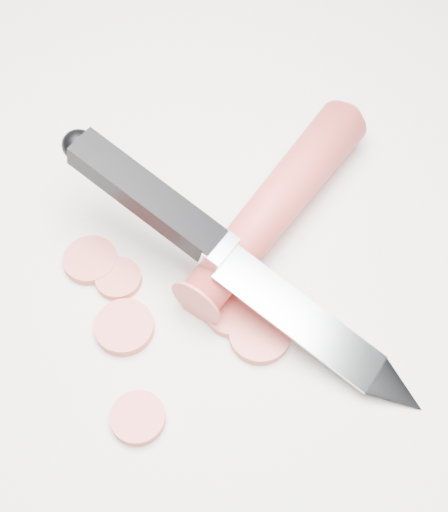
% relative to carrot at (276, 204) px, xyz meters
% --- Properties ---
extents(ground, '(2.40, 2.40, 0.00)m').
position_rel_carrot_xyz_m(ground, '(-0.01, -0.05, -0.02)').
color(ground, silver).
rests_on(ground, ground).
extents(carrot, '(0.08, 0.19, 0.03)m').
position_rel_carrot_xyz_m(carrot, '(0.00, 0.00, 0.00)').
color(carrot, red).
rests_on(carrot, ground).
extents(carrot_slice_0, '(0.04, 0.04, 0.01)m').
position_rel_carrot_xyz_m(carrot_slice_0, '(-0.00, -0.08, -0.02)').
color(carrot_slice_0, '#D25045').
rests_on(carrot_slice_0, ground).
extents(carrot_slice_1, '(0.04, 0.04, 0.01)m').
position_rel_carrot_xyz_m(carrot_slice_1, '(-0.07, -0.11, -0.02)').
color(carrot_slice_1, '#D25045').
rests_on(carrot_slice_1, ground).
extents(carrot_slice_2, '(0.03, 0.03, 0.01)m').
position_rel_carrot_xyz_m(carrot_slice_2, '(-0.03, -0.16, -0.02)').
color(carrot_slice_2, '#D25045').
rests_on(carrot_slice_2, ground).
extents(carrot_slice_3, '(0.03, 0.03, 0.01)m').
position_rel_carrot_xyz_m(carrot_slice_3, '(-0.08, -0.08, -0.02)').
color(carrot_slice_3, '#D25045').
rests_on(carrot_slice_3, ground).
extents(carrot_slice_4, '(0.04, 0.04, 0.01)m').
position_rel_carrot_xyz_m(carrot_slice_4, '(-0.11, -0.07, -0.02)').
color(carrot_slice_4, '#D25045').
rests_on(carrot_slice_4, ground).
extents(carrot_slice_5, '(0.04, 0.04, 0.01)m').
position_rel_carrot_xyz_m(carrot_slice_5, '(0.02, -0.09, -0.02)').
color(carrot_slice_5, '#D25045').
rests_on(carrot_slice_5, ground).
extents(kitchen_knife, '(0.27, 0.10, 0.08)m').
position_rel_carrot_xyz_m(kitchen_knife, '(-0.01, -0.06, 0.02)').
color(kitchen_knife, silver).
rests_on(kitchen_knife, ground).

